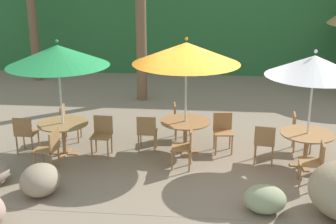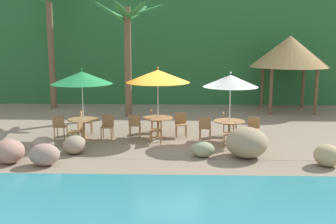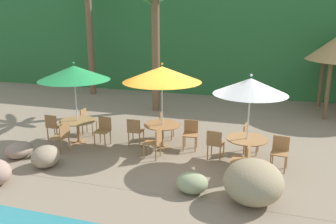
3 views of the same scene
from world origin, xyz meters
The scene contains 25 objects.
ground_plane centered at (0.00, 0.00, 0.00)m, with size 120.00×120.00×0.00m, color gray.
terrace_deck centered at (0.00, 0.00, 0.00)m, with size 18.00×5.20×0.01m.
foliage_backdrop centered at (0.00, 9.00, 3.00)m, with size 28.00×2.40×6.00m.
rock_seawall centered at (-1.81, -2.58, 0.37)m, with size 15.09×3.11×0.94m.
umbrella_green centered at (-3.02, -0.17, 2.23)m, with size 2.16×2.16×2.56m.
dining_table_green centered at (-3.02, -0.17, 0.61)m, with size 1.10×1.10×0.74m.
chair_green_seaward centered at (-2.17, -0.10, 0.51)m, with size 0.43×0.44×0.87m.
chair_green_inland centered at (-3.20, 0.66, 0.51)m, with size 0.47×0.46×0.87m.
chair_green_left centered at (-3.87, -0.23, 0.51)m, with size 0.44×0.44×0.87m.
chair_green_right centered at (-3.03, -1.03, 0.51)m, with size 0.47×0.47×0.87m.
umbrella_orange centered at (-0.36, 0.20, 2.26)m, with size 2.31×2.31×2.60m.
dining_table_orange centered at (-0.36, 0.20, 0.61)m, with size 1.10×1.10×0.74m.
chair_orange_seaward centered at (0.48, 0.38, 0.51)m, with size 0.46×0.47×0.87m.
chair_orange_inland centered at (-0.55, 1.03, 0.51)m, with size 0.48×0.47×0.87m.
chair_orange_left centered at (-1.21, 0.10, 0.51)m, with size 0.43×0.43×0.87m.
chair_orange_right centered at (-0.29, -0.65, 0.51)m, with size 0.44×0.43×0.87m.
umbrella_white centered at (2.19, -0.31, 2.15)m, with size 1.91×1.91×2.47m.
dining_table_white centered at (2.19, -0.31, 0.61)m, with size 1.10×1.10×0.74m.
chair_white_seaward centered at (3.04, -0.34, 0.51)m, with size 0.48×0.48×0.87m.
chair_white_inland centered at (2.17, 0.54, 0.51)m, with size 0.46×0.46×0.87m.
chair_white_left centered at (1.33, -0.29, 0.51)m, with size 0.47×0.48×0.87m.
chair_white_right centered at (2.19, -1.17, 0.51)m, with size 0.47×0.46×0.87m.
palm_tree_nearest centered at (-6.14, 6.41, 4.11)m, with size 2.67×2.76×6.06m.
palm_tree_second centered at (-1.97, 4.27, 3.63)m, with size 3.21×3.21×5.18m.
palapa_hut centered at (5.81, 6.00, 2.94)m, with size 3.86×3.86×3.72m.
Camera 2 is at (0.46, -14.51, 3.62)m, focal length 43.92 mm.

